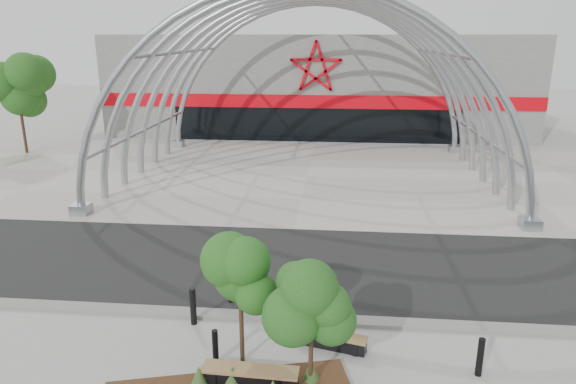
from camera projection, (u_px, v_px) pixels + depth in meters
name	position (u px, v px, depth m)	size (l,w,h in m)	color
ground	(275.00, 315.00, 15.25)	(140.00, 140.00, 0.00)	#999994
road	(287.00, 264.00, 18.58)	(140.00, 7.00, 0.02)	black
forecourt	(307.00, 177.00, 30.00)	(60.00, 17.00, 0.04)	#A59E95
kerb	(274.00, 317.00, 15.00)	(60.00, 0.50, 0.12)	slate
arena_building	(319.00, 81.00, 45.92)	(34.00, 15.24, 8.00)	slate
vault_canopy	(307.00, 177.00, 30.00)	(20.80, 15.80, 20.36)	#979BA0
street_tree_0	(240.00, 270.00, 12.34)	(1.56, 1.56, 3.56)	black
street_tree_1	(312.00, 297.00, 11.51)	(1.38, 1.38, 3.26)	black
bench_0	(250.00, 377.00, 12.09)	(2.31, 0.60, 0.48)	black
bench_1	(330.00, 340.00, 13.62)	(2.01, 0.90, 0.41)	black
bollard_0	(193.00, 306.00, 14.61)	(0.18, 0.18, 1.12)	black
bollard_1	(215.00, 347.00, 12.86)	(0.15, 0.15, 0.95)	black
bollard_2	(231.00, 290.00, 15.83)	(0.14, 0.14, 0.88)	black
bollard_3	(295.00, 316.00, 14.17)	(0.17, 0.17, 1.07)	black
bollard_4	(480.00, 357.00, 12.40)	(0.16, 0.16, 1.01)	black
bg_tree_0	(17.00, 86.00, 34.74)	(3.00, 3.00, 6.45)	black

